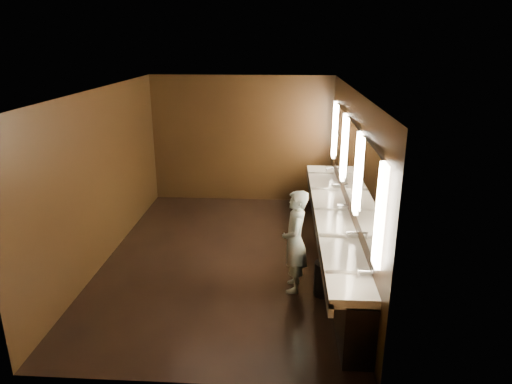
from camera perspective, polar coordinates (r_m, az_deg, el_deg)
floor at (r=7.85m, az=-3.72°, el=-8.15°), size 6.00×6.00×0.00m
ceiling at (r=7.05m, az=-4.20°, el=12.61°), size 4.00×6.00×0.02m
wall_back at (r=10.22m, az=-1.79°, el=6.57°), size 4.00×0.02×2.80m
wall_front at (r=4.59m, az=-8.79°, el=-9.32°), size 4.00×0.02×2.80m
wall_left at (r=7.84m, az=-18.60°, el=1.85°), size 0.02×6.00×2.80m
wall_right at (r=7.35m, az=11.72°, el=1.35°), size 0.02×6.00×2.80m
sink_counter at (r=7.63m, az=9.73°, el=-5.11°), size 0.55×5.40×1.01m
mirror_band at (r=7.25m, az=11.74°, el=4.00°), size 0.06×5.03×1.15m
person at (r=6.62m, az=4.89°, el=-6.17°), size 0.38×0.57×1.53m
trash_bin at (r=6.75m, az=8.67°, el=-10.66°), size 0.33×0.33×0.51m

